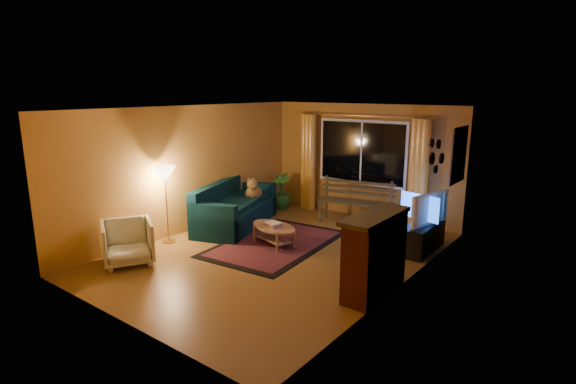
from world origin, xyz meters
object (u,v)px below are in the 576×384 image
Objects in this scene: sofa at (236,205)px; armchair at (128,240)px; floor_lamp at (167,205)px; tv_console at (423,237)px; coffee_table at (274,236)px; bench at (355,213)px.

armchair is (0.02, -2.57, -0.06)m from sofa.
tv_console is (3.95, 2.46, -0.47)m from floor_lamp.
sofa is 2.19× the size of coffee_table.
armchair reaches higher than coffee_table.
floor_lamp is at bearing -137.00° from bench.
sofa is 1.47m from coffee_table.
sofa is 1.88× the size of tv_console.
coffee_table is 0.86× the size of tv_console.
sofa is 2.57m from armchair.
coffee_table is at bearing -115.89° from bench.
coffee_table is (1.37, -0.45, -0.27)m from sofa.
sofa reaches higher than coffee_table.
armchair is at bearing -72.86° from floor_lamp.
armchair is 0.66× the size of tv_console.
bench is 4.61m from armchair.
armchair is at bearing -126.03° from bench.
sofa reaches higher than tv_console.
bench is 1.11× the size of floor_lamp.
bench is at bearing 21.93° from sofa.
floor_lamp reaches higher than sofa.
bench is 1.54× the size of coffee_table.
armchair reaches higher than bench.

